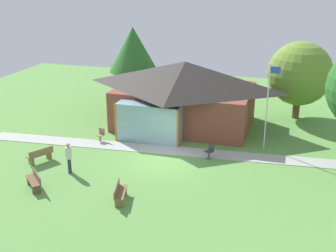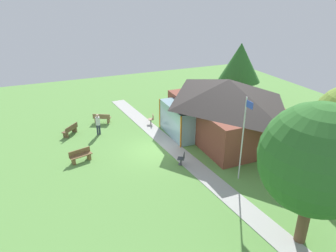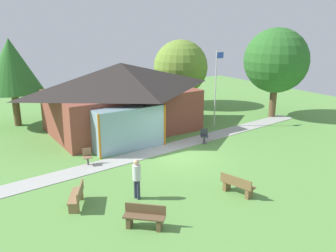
# 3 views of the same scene
# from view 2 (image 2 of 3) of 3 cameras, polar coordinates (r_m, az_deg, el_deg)

# --- Properties ---
(ground_plane) EXTENTS (44.00, 44.00, 0.00)m
(ground_plane) POSITION_cam_2_polar(r_m,az_deg,el_deg) (22.71, -2.43, -4.50)
(ground_plane) COLOR #609947
(pavilion) EXTENTS (10.10, 7.86, 4.52)m
(pavilion) POSITION_cam_2_polar(r_m,az_deg,el_deg) (24.67, 10.32, 3.47)
(pavilion) COLOR brown
(pavilion) RESTS_ON ground_plane
(footpath) EXTENTS (23.62, 3.34, 0.03)m
(footpath) POSITION_cam_2_polar(r_m,az_deg,el_deg) (23.16, 0.75, -3.85)
(footpath) COLOR #ADADA8
(footpath) RESTS_ON ground_plane
(flagpole) EXTENTS (0.64, 0.08, 5.26)m
(flagpole) POSITION_cam_2_polar(r_m,az_deg,el_deg) (18.64, 13.48, -1.75)
(flagpole) COLOR silver
(flagpole) RESTS_ON ground_plane
(bench_front_left) EXTENTS (1.39, 1.35, 0.84)m
(bench_front_left) POSITION_cam_2_polar(r_m,az_deg,el_deg) (26.10, -17.28, -0.73)
(bench_front_left) COLOR brown
(bench_front_left) RESTS_ON ground_plane
(bench_front_center) EXTENTS (0.81, 1.56, 0.84)m
(bench_front_center) POSITION_cam_2_polar(r_m,az_deg,el_deg) (21.99, -15.55, -5.25)
(bench_front_center) COLOR brown
(bench_front_center) RESTS_ON ground_plane
(bench_mid_left) EXTENTS (1.10, 1.53, 0.84)m
(bench_mid_left) POSITION_cam_2_polar(r_m,az_deg,el_deg) (27.80, -11.89, 1.36)
(bench_mid_left) COLOR olive
(bench_mid_left) RESTS_ON ground_plane
(patio_chair_lawn_spare) EXTENTS (0.61, 0.61, 0.86)m
(patio_chair_lawn_spare) POSITION_cam_2_polar(r_m,az_deg,el_deg) (20.83, 2.54, -5.99)
(patio_chair_lawn_spare) COLOR #33383D
(patio_chair_lawn_spare) RESTS_ON ground_plane
(patio_chair_west) EXTENTS (0.53, 0.53, 0.86)m
(patio_chair_west) POSITION_cam_2_polar(r_m,az_deg,el_deg) (27.00, -3.00, 1.21)
(patio_chair_west) COLOR #8C6B4C
(patio_chair_west) RESTS_ON ground_plane
(visitor_strolling_lawn) EXTENTS (0.34, 0.34, 1.74)m
(visitor_strolling_lawn) POSITION_cam_2_polar(r_m,az_deg,el_deg) (25.34, -12.60, 0.58)
(visitor_strolling_lawn) COLOR #2D3347
(visitor_strolling_lawn) RESTS_ON ground_plane
(tree_east_hedge) EXTENTS (4.80, 4.80, 6.71)m
(tree_east_hedge) POSITION_cam_2_polar(r_m,az_deg,el_deg) (14.29, 25.36, -5.53)
(tree_east_hedge) COLOR brown
(tree_east_hedge) RESTS_ON ground_plane
(tree_behind_pavilion_left) EXTENTS (4.05, 4.05, 6.05)m
(tree_behind_pavilion_left) POSITION_cam_2_polar(r_m,az_deg,el_deg) (31.52, 12.95, 11.16)
(tree_behind_pavilion_left) COLOR brown
(tree_behind_pavilion_left) RESTS_ON ground_plane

